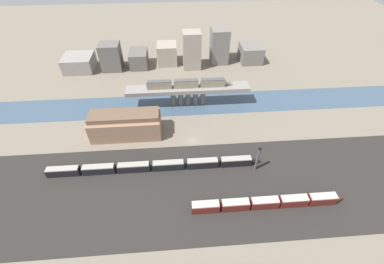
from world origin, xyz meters
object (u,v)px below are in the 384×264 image
warehouse_building (126,124)px  signal_tower (257,159)px  train_on_bridge (189,84)px  train_yard_mid (155,166)px  train_yard_near (268,203)px

warehouse_building → signal_tower: size_ratio=2.51×
train_on_bridge → train_yard_mid: bearing=-110.8°
train_yard_mid → warehouse_building: warehouse_building is taller
train_yard_near → train_yard_mid: size_ratio=0.64×
train_yard_mid → warehouse_building: (-12.51, 20.82, 3.55)m
train_yard_mid → signal_tower: size_ratio=6.90×
train_yard_mid → signal_tower: 37.77m
train_on_bridge → train_yard_mid: (-15.43, -40.52, -10.04)m
train_yard_near → train_yard_mid: 41.67m
train_on_bridge → signal_tower: bearing=-63.0°
train_yard_near → train_yard_mid: train_yard_near is taller
train_yard_near → signal_tower: size_ratio=4.42×
warehouse_building → signal_tower: (49.97, -23.59, 0.37)m
train_yard_mid → signal_tower: (37.46, -2.78, 3.92)m
train_on_bridge → train_yard_near: bearing=-69.7°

